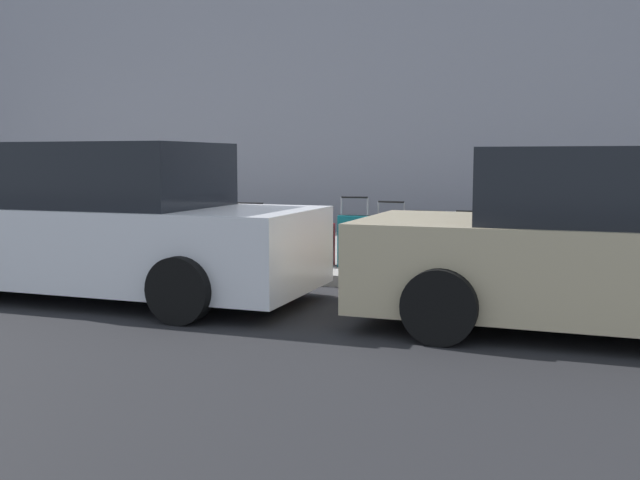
# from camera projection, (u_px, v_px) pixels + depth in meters

# --- Properties ---
(ground_plane) EXTENTS (40.00, 40.00, 0.00)m
(ground_plane) POSITION_uv_depth(u_px,v_px,m) (215.00, 280.00, 9.31)
(ground_plane) COLOR black
(sidewalk_curb) EXTENTS (18.00, 5.00, 0.14)m
(sidewalk_curb) POSITION_uv_depth(u_px,v_px,m) (287.00, 251.00, 11.66)
(sidewalk_curb) COLOR gray
(sidewalk_curb) RESTS_ON ground_plane
(suitcase_black_0) EXTENTS (0.47, 0.21, 0.62)m
(suitcase_black_0) POSITION_uv_depth(u_px,v_px,m) (565.00, 253.00, 8.72)
(suitcase_black_0) COLOR black
(suitcase_black_0) RESTS_ON sidewalk_curb
(suitcase_navy_1) EXTENTS (0.46, 0.22, 0.91)m
(suitcase_navy_1) POSITION_uv_depth(u_px,v_px,m) (519.00, 250.00, 8.86)
(suitcase_navy_1) COLOR navy
(suitcase_navy_1) RESTS_ON sidewalk_curb
(suitcase_silver_2) EXTENTS (0.49, 0.24, 0.77)m
(suitcase_silver_2) POSITION_uv_depth(u_px,v_px,m) (472.00, 251.00, 8.96)
(suitcase_silver_2) COLOR #9EA0A8
(suitcase_silver_2) RESTS_ON sidewalk_curb
(suitcase_maroon_3) EXTENTS (0.44, 0.22, 0.76)m
(suitcase_maroon_3) POSITION_uv_depth(u_px,v_px,m) (430.00, 243.00, 9.18)
(suitcase_maroon_3) COLOR maroon
(suitcase_maroon_3) RESTS_ON sidewalk_curb
(suitcase_olive_4) EXTENTS (0.42, 0.27, 0.87)m
(suitcase_olive_4) POSITION_uv_depth(u_px,v_px,m) (391.00, 246.00, 9.32)
(suitcase_olive_4) COLOR #59601E
(suitcase_olive_4) RESTS_ON sidewalk_curb
(suitcase_teal_5) EXTENTS (0.42, 0.24, 0.92)m
(suitcase_teal_5) POSITION_uv_depth(u_px,v_px,m) (354.00, 241.00, 9.48)
(suitcase_teal_5) COLOR #0F606B
(suitcase_teal_5) RESTS_ON sidewalk_curb
(suitcase_red_6) EXTENTS (0.45, 0.24, 0.61)m
(suitcase_red_6) POSITION_uv_depth(u_px,v_px,m) (316.00, 244.00, 9.62)
(suitcase_red_6) COLOR red
(suitcase_red_6) RESTS_ON sidewalk_curb
(suitcase_black_7) EXTENTS (0.38, 0.23, 0.61)m
(suitcase_black_7) POSITION_uv_depth(u_px,v_px,m) (285.00, 242.00, 9.88)
(suitcase_black_7) COLOR black
(suitcase_black_7) RESTS_ON sidewalk_curb
(suitcase_navy_8) EXTENTS (0.48, 0.21, 0.81)m
(suitcase_navy_8) POSITION_uv_depth(u_px,v_px,m) (250.00, 239.00, 10.00)
(suitcase_navy_8) COLOR navy
(suitcase_navy_8) RESTS_ON sidewalk_curb
(fire_hydrant) EXTENTS (0.39, 0.21, 0.73)m
(fire_hydrant) POSITION_uv_depth(u_px,v_px,m) (203.00, 232.00, 10.19)
(fire_hydrant) COLOR #D89E0C
(fire_hydrant) RESTS_ON sidewalk_curb
(bollard_post) EXTENTS (0.16, 0.16, 0.94)m
(bollard_post) POSITION_uv_depth(u_px,v_px,m) (168.00, 225.00, 10.19)
(bollard_post) COLOR brown
(bollard_post) RESTS_ON sidewalk_curb
(parked_car_beige_0) EXTENTS (4.74, 2.13, 1.63)m
(parked_car_beige_0) POSITION_uv_depth(u_px,v_px,m) (627.00, 248.00, 6.38)
(parked_car_beige_0) COLOR tan
(parked_car_beige_0) RESTS_ON ground_plane
(parked_car_white_1) EXTENTS (4.75, 2.06, 1.70)m
(parked_car_white_1) POSITION_uv_depth(u_px,v_px,m) (105.00, 226.00, 8.10)
(parked_car_white_1) COLOR silver
(parked_car_white_1) RESTS_ON ground_plane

